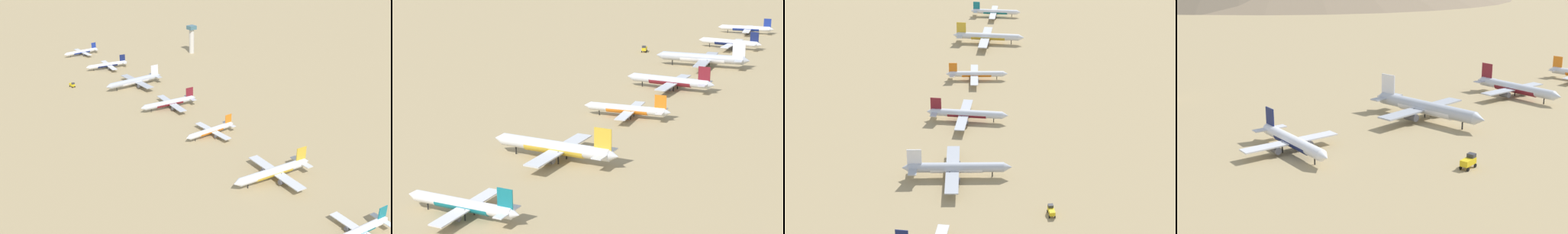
{
  "view_description": "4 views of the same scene",
  "coord_description": "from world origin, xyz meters",
  "views": [
    {
      "loc": [
        168.98,
        246.75,
        121.66
      ],
      "look_at": [
        -0.95,
        31.46,
        4.33
      ],
      "focal_mm": 42.94,
      "sensor_mm": 36.0,
      "label": 1
    },
    {
      "loc": [
        -79.37,
        351.13,
        87.96
      ],
      "look_at": [
        13.77,
        71.46,
        4.53
      ],
      "focal_mm": 73.42,
      "sensor_mm": 36.0,
      "label": 2
    },
    {
      "loc": [
        -3.22,
        -305.6,
        161.67
      ],
      "look_at": [
        4.26,
        -1.99,
        3.36
      ],
      "focal_mm": 61.47,
      "sensor_mm": 36.0,
      "label": 3
    },
    {
      "loc": [
        112.27,
        -204.02,
        54.29
      ],
      "look_at": [
        -14.02,
        -73.76,
        4.14
      ],
      "focal_mm": 51.24,
      "sensor_mm": 36.0,
      "label": 4
    }
  ],
  "objects": [
    {
      "name": "parked_jet_1",
      "position": [
        -13.62,
        -108.25,
        3.63
      ],
      "size": [
        37.81,
        30.9,
        10.92
      ],
      "color": "white",
      "rests_on": "ground"
    },
    {
      "name": "service_truck",
      "position": [
        31.25,
        -82.65,
        2.08
      ],
      "size": [
        3.09,
        5.38,
        3.9
      ],
      "color": "yellow",
      "rests_on": "ground"
    },
    {
      "name": "parked_jet_2",
      "position": [
        -7.95,
        -53.14,
        4.72
      ],
      "size": [
        49.13,
        39.8,
        14.2
      ],
      "color": "#B2B7C1",
      "rests_on": "ground"
    },
    {
      "name": "ground_plane",
      "position": [
        0.0,
        0.0,
        0.0
      ],
      "size": [
        1970.77,
        1970.77,
        0.0
      ],
      "primitive_type": "plane",
      "color": "tan"
    },
    {
      "name": "parked_jet_3",
      "position": [
        -2.89,
        0.39,
        4.11
      ],
      "size": [
        42.76,
        34.91,
        12.34
      ],
      "color": "silver",
      "rests_on": "ground"
    }
  ]
}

